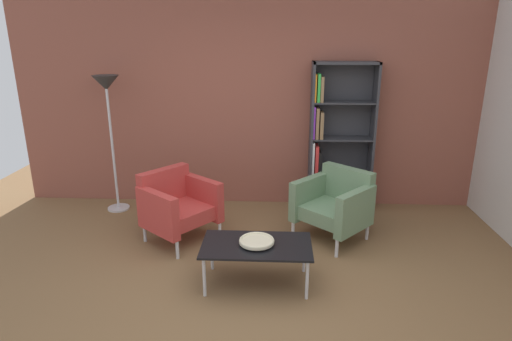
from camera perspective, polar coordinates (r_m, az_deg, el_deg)
ground_plane at (r=3.91m, az=-0.95°, el=-17.28°), size 8.32×8.32×0.00m
brick_back_panel at (r=5.71m, az=0.62°, el=9.78°), size 6.40×0.12×2.90m
bookshelf_tall at (r=5.65m, az=10.37°, el=4.22°), size 0.80×0.30×1.90m
coffee_table_low at (r=4.02m, az=0.09°, el=-10.06°), size 1.00×0.56×0.40m
decorative_bowl at (r=3.99m, az=0.09°, el=-9.22°), size 0.32×0.32×0.05m
armchair_by_bookshelf at (r=4.94m, az=10.31°, el=-4.25°), size 0.95×0.95×0.78m
armchair_spare_guest at (r=4.91m, az=-10.28°, el=-4.40°), size 0.94×0.95×0.78m
floor_lamp_torchiere at (r=5.70m, az=-18.89°, el=8.80°), size 0.32×0.32×1.74m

